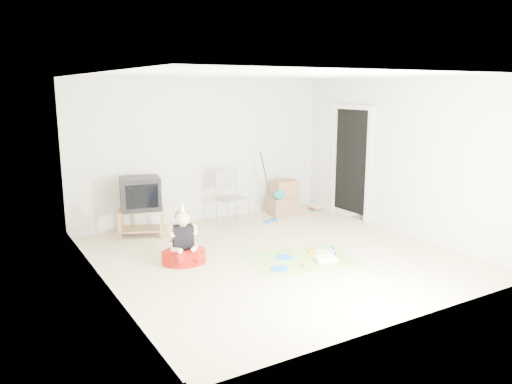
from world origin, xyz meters
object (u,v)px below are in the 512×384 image
birthday_cake (325,259)px  crt_tv (140,193)px  tv_stand (142,220)px  cardboard_boxes (283,198)px  folding_chair (232,199)px  seated_woman (184,249)px

birthday_cake → crt_tv: bearing=125.6°
tv_stand → birthday_cake: bearing=-54.4°
crt_tv → cardboard_boxes: bearing=11.5°
crt_tv → birthday_cake: bearing=-42.8°
folding_chair → crt_tv: bearing=171.4°
tv_stand → seated_woman: seated_woman is taller
seated_woman → cardboard_boxes: bearing=29.9°
cardboard_boxes → seated_woman: (-2.75, -1.58, -0.13)m
birthday_cake → folding_chair: bearing=96.2°
folding_chair → cardboard_boxes: (1.25, 0.24, -0.18)m
cardboard_boxes → folding_chair: bearing=-169.3°
seated_woman → folding_chair: bearing=41.9°
crt_tv → birthday_cake: crt_tv is taller
tv_stand → folding_chair: folding_chair is taller
tv_stand → cardboard_boxes: bearing=-0.1°
crt_tv → seated_woman: 1.68m
tv_stand → seated_woman: (0.09, -1.59, -0.08)m
folding_chair → birthday_cake: 2.40m
folding_chair → seated_woman: folding_chair is taller
crt_tv → cardboard_boxes: crt_tv is taller
tv_stand → folding_chair: bearing=-8.6°
crt_tv → cardboard_boxes: 2.87m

